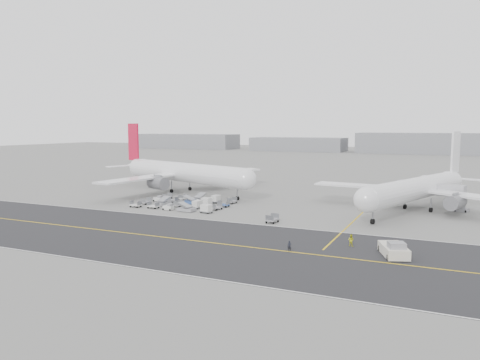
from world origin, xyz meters
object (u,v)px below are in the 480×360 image
at_px(airliner_b, 418,188).
at_px(jet_bridge, 431,190).
at_px(ground_crew_b, 351,240).
at_px(ground_crew_a, 289,246).
at_px(airliner_a, 181,172).
at_px(pushback_tug, 394,250).

bearing_deg(airliner_b, jet_bridge, 80.92).
height_order(airliner_b, ground_crew_b, airliner_b).
relative_size(jet_bridge, ground_crew_a, 9.75).
relative_size(airliner_a, ground_crew_b, 28.49).
distance_m(airliner_a, jet_bridge, 65.58).
relative_size(pushback_tug, ground_crew_a, 5.15).
relative_size(pushback_tug, jet_bridge, 0.53).
height_order(pushback_tug, ground_crew_b, pushback_tug).
relative_size(airliner_a, ground_crew_a, 33.33).
height_order(airliner_a, airliner_b, airliner_a).
relative_size(airliner_a, pushback_tug, 6.47).
relative_size(jet_bridge, ground_crew_b, 8.33).
xyz_separation_m(pushback_tug, jet_bridge, (3.02, 44.92, 3.12)).
bearing_deg(ground_crew_b, airliner_a, -26.14).
relative_size(airliner_b, jet_bridge, 3.04).
bearing_deg(jet_bridge, airliner_b, -103.35).
bearing_deg(ground_crew_a, jet_bridge, 63.12).
height_order(airliner_a, jet_bridge, airliner_a).
relative_size(airliner_b, pushback_tug, 5.76).
bearing_deg(jet_bridge, pushback_tug, -78.49).
relative_size(airliner_b, ground_crew_a, 29.67).
xyz_separation_m(airliner_a, ground_crew_a, (48.19, -48.29, -4.77)).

